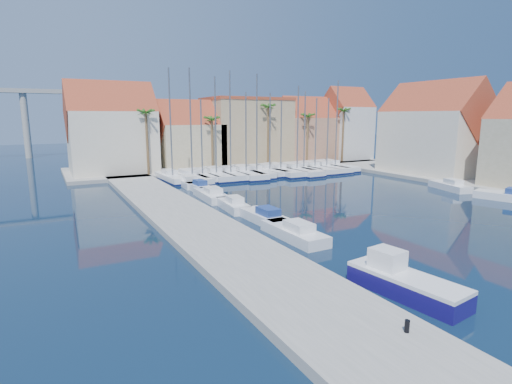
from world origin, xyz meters
TOP-DOWN VIEW (x-y plane):
  - ground at (0.00, 0.00)m, footprint 260.00×260.00m
  - quay_west at (-9.00, 13.50)m, footprint 6.00×77.00m
  - shore_north at (10.00, 48.00)m, footprint 54.00×16.00m
  - shore_east at (32.00, 15.00)m, footprint 12.00×60.00m
  - bollard at (-7.37, -6.25)m, footprint 0.20×0.20m
  - fishing_boat at (-3.97, -3.02)m, footprint 2.71×6.16m
  - motorboat_west_0 at (-3.64, 7.29)m, footprint 2.11×6.33m
  - motorboat_west_1 at (-3.32, 12.24)m, footprint 2.00×5.91m
  - motorboat_west_2 at (-3.72, 17.76)m, footprint 2.17×5.53m
  - motorboat_west_3 at (-3.73, 23.33)m, footprint 2.46×6.69m
  - motorboat_west_4 at (-3.24, 28.60)m, footprint 1.94×5.19m
  - motorboat_west_5 at (-3.06, 32.80)m, footprint 2.62×6.98m
  - motorboat_east_1 at (23.98, 14.83)m, footprint 3.31×6.03m
  - sailboat_0 at (-4.15, 36.83)m, footprint 2.66×8.61m
  - sailboat_1 at (-1.79, 35.66)m, footprint 2.98×10.24m
  - sailboat_2 at (-0.12, 36.08)m, footprint 2.49×8.51m
  - sailboat_3 at (2.11, 36.46)m, footprint 3.13×10.32m
  - sailboat_4 at (4.15, 36.02)m, footprint 2.69×9.47m
  - sailboat_5 at (6.66, 36.16)m, footprint 3.81×11.48m
  - sailboat_6 at (8.40, 36.00)m, footprint 3.18×9.59m
  - sailboat_7 at (10.72, 36.28)m, footprint 2.87×8.91m
  - sailboat_8 at (12.47, 36.04)m, footprint 3.08×11.41m
  - sailboat_9 at (14.91, 35.32)m, footprint 3.54×11.62m
  - sailboat_10 at (16.91, 36.12)m, footprint 2.90×8.98m
  - sailboat_11 at (18.72, 35.78)m, footprint 2.96×10.74m
  - sailboat_12 at (21.17, 35.94)m, footprint 2.95×10.91m
  - sailboat_13 at (23.23, 36.27)m, footprint 2.94×10.58m
  - building_0 at (-10.00, 47.00)m, footprint 12.30×9.00m
  - building_1 at (2.00, 47.00)m, footprint 10.30×8.00m
  - building_2 at (13.00, 48.00)m, footprint 14.20×10.20m
  - building_3 at (25.00, 47.00)m, footprint 10.30×8.00m
  - building_4 at (34.00, 46.00)m, footprint 8.30×8.00m
  - building_6 at (32.00, 24.00)m, footprint 9.00×14.30m
  - palm_0 at (-6.00, 42.00)m, footprint 2.60×2.60m
  - palm_1 at (4.00, 42.00)m, footprint 2.60×2.60m
  - palm_2 at (14.00, 42.00)m, footprint 2.60×2.60m
  - palm_3 at (22.00, 42.00)m, footprint 2.60×2.60m
  - palm_4 at (30.00, 42.00)m, footprint 2.60×2.60m

SIDE VIEW (x-z plane):
  - ground at x=0.00m, z-range 0.00..0.00m
  - quay_west at x=-9.00m, z-range 0.00..0.50m
  - shore_north at x=10.00m, z-range 0.00..0.50m
  - shore_east at x=32.00m, z-range 0.00..0.50m
  - motorboat_west_0 at x=-3.64m, z-range -0.19..1.21m
  - motorboat_west_1 at x=-3.32m, z-range -0.19..1.21m
  - motorboat_west_5 at x=-3.06m, z-range -0.19..1.21m
  - motorboat_west_2 at x=-3.72m, z-range -0.19..1.21m
  - motorboat_west_3 at x=-3.73m, z-range -0.19..1.21m
  - motorboat_west_4 at x=-3.24m, z-range -0.19..1.21m
  - motorboat_east_1 at x=23.98m, z-range -0.19..1.21m
  - sailboat_8 at x=12.47m, z-range -5.01..6.11m
  - sailboat_12 at x=21.17m, z-range -5.26..6.38m
  - sailboat_5 at x=6.66m, z-range -5.51..6.63m
  - sailboat_11 at x=18.72m, z-range -5.22..6.35m
  - sailboat_9 at x=14.91m, z-range -6.07..7.21m
  - sailboat_2 at x=-0.12m, z-range -4.95..6.13m
  - sailboat_13 at x=23.23m, z-range -6.61..7.81m
  - sailboat_7 at x=10.72m, z-range -5.47..6.67m
  - sailboat_3 at x=2.11m, z-range -6.46..7.66m
  - sailboat_10 at x=16.91m, z-range -5.67..6.88m
  - sailboat_1 at x=-1.79m, z-range -6.87..8.10m
  - sailboat_6 at x=8.40m, z-range -6.74..8.00m
  - sailboat_4 at x=4.15m, z-range -6.86..8.12m
  - sailboat_0 at x=-4.15m, z-range -6.84..8.16m
  - fishing_boat at x=-3.97m, z-range -0.35..1.73m
  - bollard at x=-7.37m, z-range 0.50..1.00m
  - building_1 at x=2.00m, z-range -0.20..10.80m
  - building_3 at x=25.00m, z-range -0.14..11.86m
  - building_2 at x=13.00m, z-range 0.51..12.01m
  - building_6 at x=32.00m, z-range -0.23..13.27m
  - building_0 at x=-10.00m, z-range -0.23..13.27m
  - building_4 at x=34.00m, z-range -0.03..13.97m
  - palm_1 at x=4.00m, z-range 3.56..12.71m
  - palm_3 at x=22.00m, z-range 3.78..13.43m
  - palm_0 at x=-6.00m, z-range 4.00..14.15m
  - palm_4 at x=30.00m, z-range 4.22..14.87m
  - palm_2 at x=14.00m, z-range 4.44..15.59m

